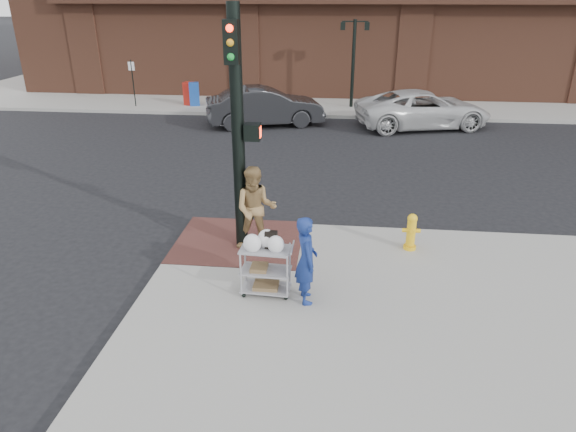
# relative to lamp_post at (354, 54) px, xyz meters

# --- Properties ---
(ground) EXTENTS (220.00, 220.00, 0.00)m
(ground) POSITION_rel_lamp_post_xyz_m (-2.00, -16.00, -2.62)
(ground) COLOR black
(ground) RESTS_ON ground
(sidewalk_far) EXTENTS (65.00, 36.00, 0.15)m
(sidewalk_far) POSITION_rel_lamp_post_xyz_m (10.50, 16.00, -2.54)
(sidewalk_far) COLOR #999691
(sidewalk_far) RESTS_ON ground
(brick_curb_ramp) EXTENTS (2.80, 2.40, 0.01)m
(brick_curb_ramp) POSITION_rel_lamp_post_xyz_m (-2.60, -15.10, -2.46)
(brick_curb_ramp) COLOR #512A25
(brick_curb_ramp) RESTS_ON sidewalk_near
(lamp_post) EXTENTS (1.32, 0.22, 4.00)m
(lamp_post) POSITION_rel_lamp_post_xyz_m (0.00, 0.00, 0.00)
(lamp_post) COLOR black
(lamp_post) RESTS_ON sidewalk_far
(parking_sign) EXTENTS (0.05, 0.05, 2.20)m
(parking_sign) POSITION_rel_lamp_post_xyz_m (-10.50, -1.00, -1.37)
(parking_sign) COLOR black
(parking_sign) RESTS_ON sidewalk_far
(traffic_signal_pole) EXTENTS (0.61, 0.51, 5.00)m
(traffic_signal_pole) POSITION_rel_lamp_post_xyz_m (-2.48, -15.23, 0.21)
(traffic_signal_pole) COLOR black
(traffic_signal_pole) RESTS_ON sidewalk_near
(woman_blue) EXTENTS (0.52, 0.67, 1.64)m
(woman_blue) POSITION_rel_lamp_post_xyz_m (-0.93, -17.31, -1.65)
(woman_blue) COLOR navy
(woman_blue) RESTS_ON sidewalk_near
(pedestrian_tan) EXTENTS (0.97, 0.79, 1.85)m
(pedestrian_tan) POSITION_rel_lamp_post_xyz_m (-2.15, -15.36, -1.54)
(pedestrian_tan) COLOR olive
(pedestrian_tan) RESTS_ON sidewalk_near
(sedan_dark) EXTENTS (5.24, 3.11, 1.63)m
(sedan_dark) POSITION_rel_lamp_post_xyz_m (-3.70, -3.64, -1.80)
(sedan_dark) COLOR black
(sedan_dark) RESTS_ON ground
(minivan_white) EXTENTS (6.05, 3.92, 1.55)m
(minivan_white) POSITION_rel_lamp_post_xyz_m (2.96, -3.27, -1.84)
(minivan_white) COLOR silver
(minivan_white) RESTS_ON ground
(utility_cart) EXTENTS (0.93, 0.55, 1.25)m
(utility_cart) POSITION_rel_lamp_post_xyz_m (-1.68, -17.16, -1.90)
(utility_cart) COLOR gray
(utility_cart) RESTS_ON sidewalk_near
(fire_hydrant) EXTENTS (0.39, 0.27, 0.83)m
(fire_hydrant) POSITION_rel_lamp_post_xyz_m (1.18, -15.05, -2.05)
(fire_hydrant) COLOR yellow
(fire_hydrant) RESTS_ON sidewalk_near
(newsbox_red) EXTENTS (0.55, 0.52, 1.11)m
(newsbox_red) POSITION_rel_lamp_post_xyz_m (-7.94, -0.43, -1.92)
(newsbox_red) COLOR #A21B12
(newsbox_red) RESTS_ON sidewalk_far
(newsbox_blue) EXTENTS (0.56, 0.52, 1.11)m
(newsbox_blue) POSITION_rel_lamp_post_xyz_m (-7.65, -0.53, -1.91)
(newsbox_blue) COLOR #17439B
(newsbox_blue) RESTS_ON sidewalk_far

